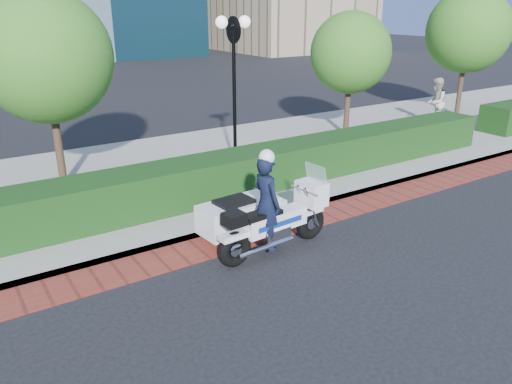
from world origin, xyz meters
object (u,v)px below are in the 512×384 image
police_motorcycle (258,213)px  pedestrian (435,102)px  lamppost (234,70)px  tree_d (468,31)px  tree_b (46,57)px  tree_c (351,53)px

police_motorcycle → pedestrian: (11.29, 4.63, 0.35)m
police_motorcycle → pedestrian: police_motorcycle is taller
lamppost → pedestrian: lamppost is taller
tree_d → police_motorcycle: (-14.00, -5.52, -2.87)m
lamppost → tree_d: tree_d is taller
tree_b → police_motorcycle: bearing=-65.7°
tree_c → pedestrian: (3.79, -0.89, -1.96)m
tree_c → police_motorcycle: size_ratio=1.62×
tree_d → pedestrian: size_ratio=2.76×
pedestrian → tree_c: bearing=-41.4°
lamppost → pedestrian: (9.29, 0.41, -1.87)m
police_motorcycle → pedestrian: size_ratio=1.42×
tree_d → pedestrian: 3.81m
tree_b → police_motorcycle: size_ratio=1.84×
lamppost → tree_d: (12.00, 1.30, 0.65)m
tree_c → lamppost: bearing=-166.7°
tree_c → police_motorcycle: bearing=-143.7°
tree_c → tree_d: tree_d is taller
tree_b → tree_c: 10.01m
tree_c → tree_d: (6.50, 0.00, 0.56)m
lamppost → tree_c: 5.65m
tree_b → tree_c: (10.00, -0.00, -0.39)m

